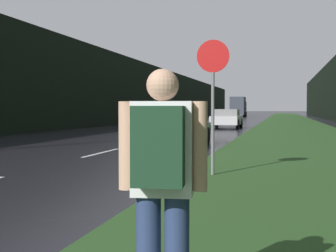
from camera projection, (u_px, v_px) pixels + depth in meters
The scene contains 10 objects.
grass_verge at pixel (293, 126), 38.11m from camera, with size 6.00×240.00×0.02m, color #26471E.
lane_stripe_c at pixel (102, 153), 15.06m from camera, with size 0.12×3.00×0.01m, color silver.
lane_stripe_d at pixel (158, 139), 21.85m from camera, with size 0.12×3.00×0.01m, color silver.
lane_stripe_e at pixel (187, 132), 28.65m from camera, with size 0.12×3.00×0.01m, color silver.
treeline_far_side at pixel (140, 93), 51.51m from camera, with size 2.00×140.00×6.36m, color black.
stop_sign at pixel (213, 92), 9.85m from camera, with size 0.69×0.07×2.87m.
hitchhiker_with_backpack at pixel (162, 179), 3.01m from camera, with size 0.58×0.44×1.68m.
car_passing_near at pixel (179, 127), 18.08m from camera, with size 1.99×4.08×1.39m.
car_passing_far at pixel (227, 119), 33.83m from camera, with size 2.02×4.39×1.39m.
delivery_truck at pixel (238, 107), 81.76m from camera, with size 2.55×7.05×3.48m.
Camera 1 is at (5.64, 0.58, 1.42)m, focal length 50.00 mm.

